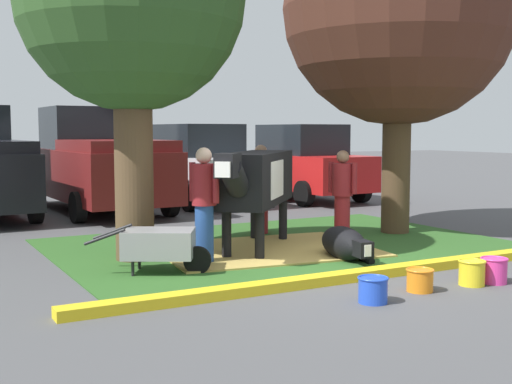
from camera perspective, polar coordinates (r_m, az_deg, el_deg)
The scene contains 19 objects.
ground_plane at distance 8.81m, azimuth 6.22°, elevation -6.90°, with size 80.00×80.00×0.00m, color #4C4C4F.
grass_island at distance 10.79m, azimuth 2.11°, elevation -4.55°, with size 7.12×4.94×0.02m, color #2D5B23.
curb_yellow at distance 8.69m, azimuth 11.11°, elevation -6.74°, with size 8.32×0.24×0.12m, color yellow.
hay_bedding at distance 10.22m, azimuth 0.82°, elevation -5.03°, with size 3.20×2.40×0.04m, color tan.
shade_tree_left at distance 9.70m, azimuth -10.74°, elevation 15.97°, with size 3.20×3.20×5.33m.
shade_tree_right at distance 12.34m, azimuth 12.25°, elevation 15.08°, with size 4.11×4.11×6.06m.
cow_holstein at distance 10.13m, azimuth -0.06°, elevation 1.09°, with size 2.39×2.56×1.57m.
calf_lying at distance 9.61m, azimuth 7.66°, elevation -4.44°, with size 0.68×1.33×0.48m.
person_handler at distance 9.16m, azimuth -4.50°, elevation -0.87°, with size 0.34×0.50×1.63m.
person_visitor_near at distance 11.81m, azimuth 0.42°, elevation 0.48°, with size 0.53×0.34×1.61m.
person_visitor_far at distance 11.04m, azimuth 7.47°, elevation -0.13°, with size 0.34×0.49×1.54m.
wheelbarrow at distance 8.69m, azimuth -8.22°, elevation -4.51°, with size 1.53×1.14×0.63m.
bucket_blue at distance 7.33m, azimuth 10.06°, elevation -8.26°, with size 0.34×0.34×0.28m.
bucket_orange at distance 7.95m, azimuth 13.96°, elevation -7.35°, with size 0.33×0.33×0.27m.
bucket_yellow at distance 8.42m, azimuth 18.13°, elevation -6.59°, with size 0.33×0.33×0.31m.
bucket_pink at distance 8.63m, azimuth 19.85°, elevation -6.34°, with size 0.33×0.33×0.31m.
pickup_truck_maroon at distance 15.76m, azimuth -13.51°, elevation 2.46°, with size 2.35×5.46×2.42m.
hatchback_white at distance 16.89m, azimuth -5.02°, elevation 2.33°, with size 2.13×4.46×2.02m.
sedan_red at distance 17.88m, azimuth 3.93°, elevation 2.50°, with size 2.13×4.46×2.02m.
Camera 1 is at (-4.97, -7.03, 1.86)m, focal length 46.36 mm.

